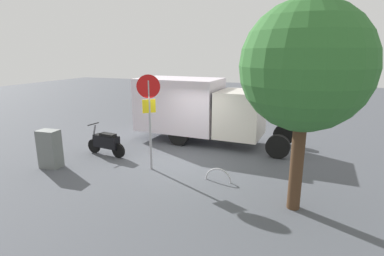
{
  "coord_description": "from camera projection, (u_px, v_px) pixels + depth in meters",
  "views": [
    {
      "loc": [
        -4.02,
        9.6,
        3.88
      ],
      "look_at": [
        0.09,
        -0.95,
        1.04
      ],
      "focal_mm": 28.17,
      "sensor_mm": 36.0,
      "label": 1
    }
  ],
  "objects": [
    {
      "name": "utility_cabinet",
      "position": [
        50.0,
        149.0,
        10.35
      ],
      "size": [
        0.73,
        0.52,
        1.32
      ],
      "primitive_type": "cube",
      "rotation": [
        0.0,
        0.0,
        0.08
      ],
      "color": "slate",
      "rests_on": "ground"
    },
    {
      "name": "motorcycle",
      "position": [
        106.0,
        142.0,
        11.59
      ],
      "size": [
        1.81,
        0.57,
        1.2
      ],
      "rotation": [
        0.0,
        0.0,
        -0.12
      ],
      "color": "black",
      "rests_on": "ground"
    },
    {
      "name": "ground_plane",
      "position": [
        185.0,
        162.0,
        11.04
      ],
      "size": [
        60.0,
        60.0,
        0.0
      ],
      "primitive_type": "plane",
      "color": "#4B4E55"
    },
    {
      "name": "bike_rack_hoop",
      "position": [
        218.0,
        181.0,
        9.36
      ],
      "size": [
        0.85,
        0.07,
        0.85
      ],
      "primitive_type": "torus",
      "rotation": [
        1.57,
        0.0,
        -0.03
      ],
      "color": "#B7B7BC",
      "rests_on": "ground"
    },
    {
      "name": "street_tree",
      "position": [
        305.0,
        67.0,
        6.89
      ],
      "size": [
        3.02,
        3.02,
        5.09
      ],
      "color": "#47301E",
      "rests_on": "ground"
    },
    {
      "name": "stop_sign",
      "position": [
        149.0,
        108.0,
        9.81
      ],
      "size": [
        0.71,
        0.33,
        3.21
      ],
      "color": "#9E9EA3",
      "rests_on": "ground"
    },
    {
      "name": "box_truck_near",
      "position": [
        200.0,
        107.0,
        13.24
      ],
      "size": [
        6.87,
        2.41,
        2.77
      ],
      "rotation": [
        0.0,
        0.0,
        3.11
      ],
      "color": "black",
      "rests_on": "ground"
    }
  ]
}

